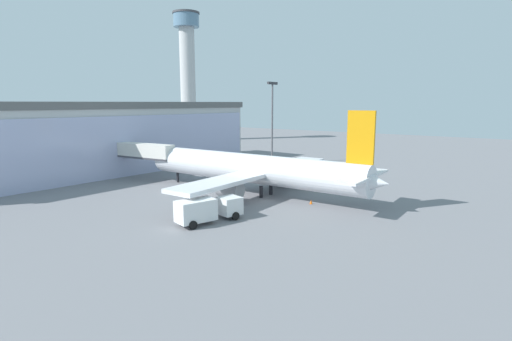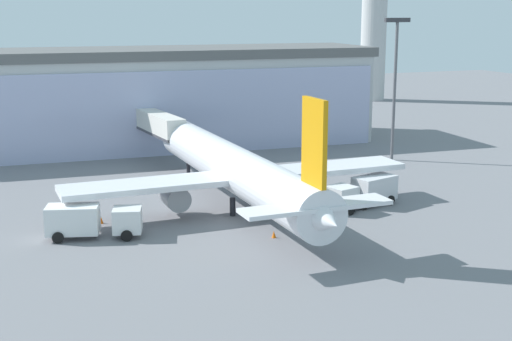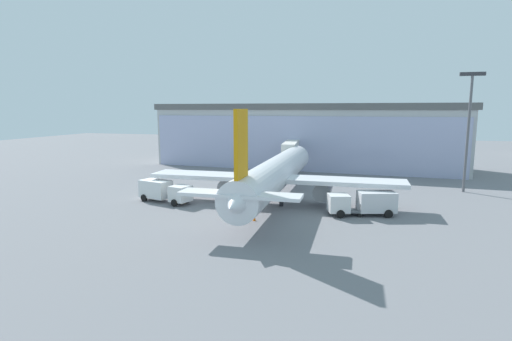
{
  "view_description": "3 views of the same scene",
  "coord_description": "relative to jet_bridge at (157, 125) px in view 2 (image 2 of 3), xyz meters",
  "views": [
    {
      "loc": [
        -41.65,
        -28.48,
        12.52
      ],
      "look_at": [
        3.38,
        4.54,
        3.0
      ],
      "focal_mm": 28.0,
      "sensor_mm": 36.0,
      "label": 1
    },
    {
      "loc": [
        -18.97,
        -54.74,
        17.51
      ],
      "look_at": [
        3.59,
        4.0,
        3.27
      ],
      "focal_mm": 50.0,
      "sensor_mm": 36.0,
      "label": 2
    },
    {
      "loc": [
        12.86,
        -44.45,
        11.64
      ],
      "look_at": [
        -1.16,
        4.54,
        3.76
      ],
      "focal_mm": 28.0,
      "sensor_mm": 36.0,
      "label": 3
    }
  ],
  "objects": [
    {
      "name": "baggage_cart",
      "position": [
        11.47,
        -25.47,
        -4.07
      ],
      "size": [
        2.95,
        1.88,
        1.5
      ],
      "rotation": [
        0.0,
        0.0,
        3.24
      ],
      "color": "slate",
      "rests_on": "ground"
    },
    {
      "name": "safety_cone_wingtip",
      "position": [
        -10.04,
        -21.73,
        -4.3
      ],
      "size": [
        0.36,
        0.36,
        0.55
      ],
      "primitive_type": "cone",
      "color": "orange",
      "rests_on": "ground"
    },
    {
      "name": "fuel_truck",
      "position": [
        13.05,
        -25.08,
        -3.1
      ],
      "size": [
        7.62,
        4.26,
        2.65
      ],
      "rotation": [
        0.0,
        0.0,
        3.44
      ],
      "color": "silver",
      "rests_on": "ground"
    },
    {
      "name": "safety_cone_nose",
      "position": [
        2.01,
        -30.46,
        -4.3
      ],
      "size": [
        0.36,
        0.36,
        0.55
      ],
      "primitive_type": "cone",
      "color": "orange",
      "rests_on": "ground"
    },
    {
      "name": "terminal_building",
      "position": [
        0.51,
        11.44,
        1.76
      ],
      "size": [
        61.57,
        17.53,
        12.66
      ],
      "rotation": [
        0.0,
        0.0,
        -0.05
      ],
      "color": "#B9B9B9",
      "rests_on": "ground"
    },
    {
      "name": "airplane",
      "position": [
        2.14,
        -21.37,
        -1.04
      ],
      "size": [
        31.42,
        37.79,
        11.65
      ],
      "rotation": [
        0.0,
        0.0,
        1.6
      ],
      "color": "silver",
      "rests_on": "ground"
    },
    {
      "name": "catering_truck",
      "position": [
        -11.39,
        -25.39,
        -3.1
      ],
      "size": [
        7.62,
        4.09,
        2.65
      ],
      "rotation": [
        0.0,
        0.0,
        6.01
      ],
      "color": "silver",
      "rests_on": "ground"
    },
    {
      "name": "jet_bridge",
      "position": [
        0.0,
        0.0,
        0.0
      ],
      "size": [
        3.54,
        12.77,
        5.95
      ],
      "rotation": [
        0.0,
        0.0,
        1.67
      ],
      "color": "silver",
      "rests_on": "ground"
    },
    {
      "name": "ground",
      "position": [
        0.52,
        -25.08,
        -4.57
      ],
      "size": [
        240.0,
        240.0,
        0.0
      ],
      "primitive_type": "plane",
      "color": "slate"
    },
    {
      "name": "apron_light_mast",
      "position": [
        26.42,
        -8.1,
        5.43
      ],
      "size": [
        3.2,
        0.4,
        16.6
      ],
      "color": "#59595E",
      "rests_on": "ground"
    }
  ]
}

